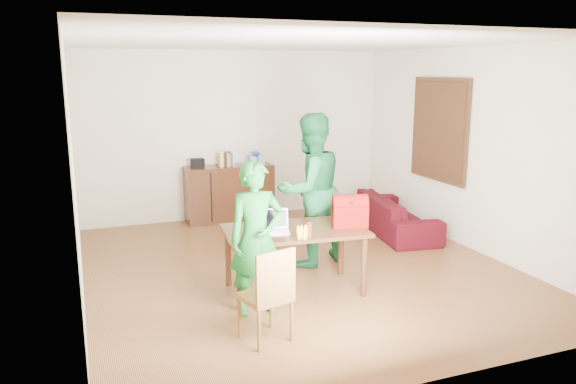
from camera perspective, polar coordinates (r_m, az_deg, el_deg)
name	(u,v)px	position (r m, az deg, el deg)	size (l,w,h in m)	color
room	(296,162)	(6.78, 0.83, 3.05)	(5.20, 5.70, 2.90)	#462011
table	(295,236)	(6.12, 0.67, -4.54)	(1.59, 0.99, 0.71)	black
chair	(266,313)	(5.16, -2.25, -12.21)	(0.49, 0.47, 0.89)	brown
person_near	(256,238)	(5.57, -3.23, -4.71)	(0.56, 0.37, 1.55)	#156020
person_far	(310,190)	(6.93, 2.26, 0.21)	(0.92, 0.72, 1.89)	#166433
laptop	(274,228)	(5.96, -1.42, -3.72)	(0.37, 0.30, 0.23)	white
bananas	(302,237)	(5.70, 1.45, -4.61)	(0.16, 0.10, 0.06)	yellow
bottle	(309,228)	(5.79, 2.13, -3.71)	(0.06, 0.06, 0.18)	#512512
red_bag	(350,214)	(6.20, 6.29, -2.22)	(0.38, 0.22, 0.28)	#710807
sofa	(395,214)	(8.59, 10.83, -2.25)	(1.86, 0.73, 0.54)	#3E0810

